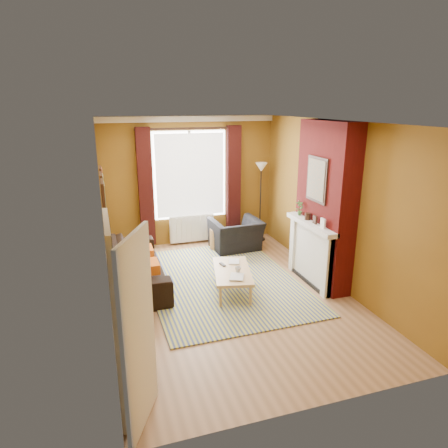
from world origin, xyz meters
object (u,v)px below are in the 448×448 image
Objects in this scene: sofa at (136,265)px; floor_lamp at (261,180)px; coffee_table at (232,272)px; wicker_stool at (218,239)px; armchair at (236,235)px.

floor_lamp reaches higher than sofa.
coffee_table is at bearing -122.12° from floor_lamp.
wicker_stool is at bearing 92.79° from coffee_table.
floor_lamp is at bearing 15.35° from wicker_stool.
sofa is at bearing -153.40° from floor_lamp.
sofa reaches higher than armchair.
sofa is 5.11× the size of wicker_stool.
coffee_table is at bearing -100.28° from wicker_stool.
wicker_stool is 0.25× the size of floor_lamp.
wicker_stool is (0.37, 2.03, -0.12)m from coffee_table.
sofa is at bearing 163.75° from coffee_table.
sofa is 1.81× the size of coffee_table.
armchair is 0.80× the size of coffee_table.
sofa reaches higher than coffee_table.
coffee_table is at bearing -119.36° from sofa.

